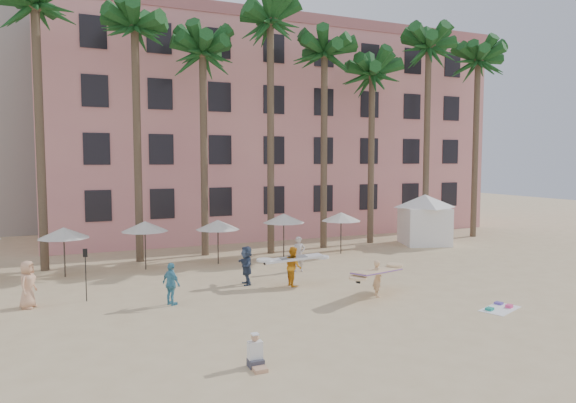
{
  "coord_description": "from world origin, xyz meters",
  "views": [
    {
      "loc": [
        -8.7,
        -15.53,
        5.89
      ],
      "look_at": [
        0.53,
        6.0,
        4.0
      ],
      "focal_mm": 32.0,
      "sensor_mm": 36.0,
      "label": 1
    }
  ],
  "objects_px": {
    "pink_hotel": "(265,136)",
    "carrier_white": "(293,265)",
    "cabana": "(425,215)",
    "carrier_yellow": "(377,275)"
  },
  "relations": [
    {
      "from": "pink_hotel",
      "to": "carrier_white",
      "type": "height_order",
      "value": "pink_hotel"
    },
    {
      "from": "cabana",
      "to": "carrier_yellow",
      "type": "distance_m",
      "value": 15.04
    },
    {
      "from": "pink_hotel",
      "to": "carrier_white",
      "type": "distance_m",
      "value": 21.89
    },
    {
      "from": "carrier_white",
      "to": "cabana",
      "type": "bearing_deg",
      "value": 28.82
    },
    {
      "from": "pink_hotel",
      "to": "cabana",
      "type": "relative_size",
      "value": 6.13
    },
    {
      "from": "pink_hotel",
      "to": "cabana",
      "type": "bearing_deg",
      "value": -60.2
    },
    {
      "from": "carrier_yellow",
      "to": "carrier_white",
      "type": "bearing_deg",
      "value": 128.86
    },
    {
      "from": "carrier_yellow",
      "to": "carrier_white",
      "type": "relative_size",
      "value": 1.14
    },
    {
      "from": "cabana",
      "to": "carrier_white",
      "type": "relative_size",
      "value": 2.01
    },
    {
      "from": "pink_hotel",
      "to": "carrier_yellow",
      "type": "height_order",
      "value": "pink_hotel"
    }
  ]
}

